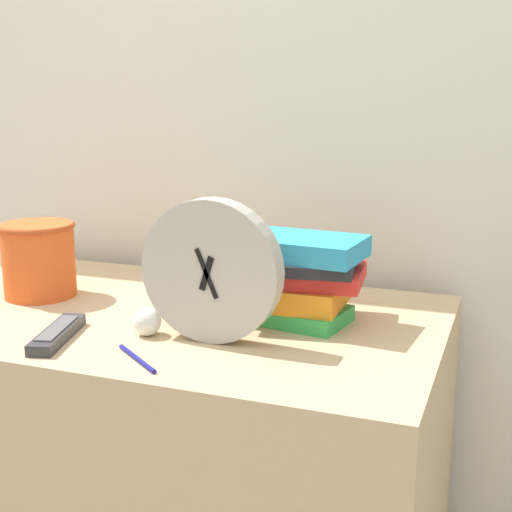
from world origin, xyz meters
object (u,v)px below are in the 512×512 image
(tv_remote, at_px, (57,334))
(crumpled_paper_ball, at_px, (147,322))
(desk_clock, at_px, (211,271))
(book_stack, at_px, (296,276))
(pen, at_px, (137,358))
(basket, at_px, (39,257))

(tv_remote, relative_size, crumpled_paper_ball, 3.65)
(desk_clock, bearing_deg, book_stack, 58.76)
(crumpled_paper_ball, bearing_deg, tv_remote, -151.13)
(book_stack, relative_size, crumpled_paper_ball, 5.33)
(tv_remote, bearing_deg, book_stack, 35.71)
(crumpled_paper_ball, relative_size, pen, 0.46)
(desk_clock, distance_m, basket, 0.48)
(tv_remote, bearing_deg, pen, -12.61)
(basket, bearing_deg, book_stack, 3.67)
(tv_remote, bearing_deg, basket, 132.27)
(basket, bearing_deg, tv_remote, -47.73)
(basket, bearing_deg, crumpled_paper_ball, -23.30)
(basket, relative_size, crumpled_paper_ball, 3.11)
(desk_clock, height_order, crumpled_paper_ball, desk_clock)
(basket, xyz_separation_m, crumpled_paper_ball, (0.34, -0.15, -0.06))
(basket, distance_m, crumpled_paper_ball, 0.38)
(tv_remote, xyz_separation_m, crumpled_paper_ball, (0.14, 0.08, 0.02))
(basket, height_order, tv_remote, basket)
(tv_remote, bearing_deg, desk_clock, 19.51)
(book_stack, xyz_separation_m, crumpled_paper_ball, (-0.22, -0.18, -0.06))
(basket, relative_size, tv_remote, 0.85)
(crumpled_paper_ball, xyz_separation_m, pen, (0.05, -0.12, -0.02))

